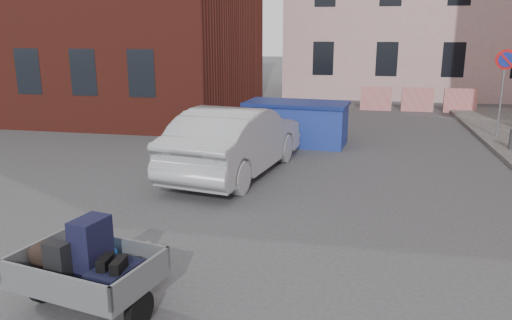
# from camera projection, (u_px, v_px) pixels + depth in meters

# --- Properties ---
(ground) EXTENTS (120.00, 120.00, 0.00)m
(ground) POSITION_uv_depth(u_px,v_px,m) (237.00, 253.00, 7.63)
(ground) COLOR #38383A
(ground) RESTS_ON ground
(far_building) EXTENTS (6.00, 6.00, 8.00)m
(far_building) POSITION_uv_depth(u_px,v_px,m) (9.00, 19.00, 31.33)
(far_building) COLOR maroon
(far_building) RESTS_ON ground
(no_parking_sign) EXTENTS (0.60, 0.09, 2.65)m
(no_parking_sign) POSITION_uv_depth(u_px,v_px,m) (504.00, 75.00, 14.97)
(no_parking_sign) COLOR gray
(no_parking_sign) RESTS_ON sidewalk
(barriers) EXTENTS (4.70, 0.18, 1.00)m
(barriers) POSITION_uv_depth(u_px,v_px,m) (417.00, 100.00, 20.93)
(barriers) COLOR red
(barriers) RESTS_ON ground
(trailer) EXTENTS (1.79, 1.94, 1.20)m
(trailer) POSITION_uv_depth(u_px,v_px,m) (86.00, 267.00, 5.87)
(trailer) COLOR black
(trailer) RESTS_ON ground
(dumpster) EXTENTS (3.14, 1.84, 1.26)m
(dumpster) POSITION_uv_depth(u_px,v_px,m) (296.00, 123.00, 14.92)
(dumpster) COLOR #203698
(dumpster) RESTS_ON ground
(silver_car) EXTENTS (2.53, 5.11, 1.61)m
(silver_car) POSITION_uv_depth(u_px,v_px,m) (236.00, 140.00, 11.74)
(silver_car) COLOR #9C9DA3
(silver_car) RESTS_ON ground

